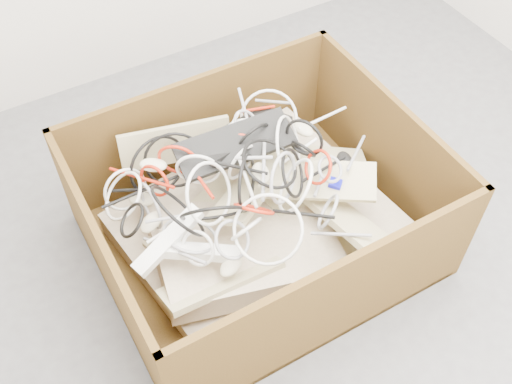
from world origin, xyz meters
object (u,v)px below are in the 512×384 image
power_strip_left (168,240)px  power_strip_right (201,252)px  vga_plug (335,183)px  cardboard_box (255,226)px

power_strip_left → power_strip_right: 0.12m
power_strip_right → vga_plug: 0.55m
cardboard_box → vga_plug: (0.27, -0.12, 0.21)m
cardboard_box → power_strip_left: (-0.36, -0.06, 0.23)m
cardboard_box → power_strip_left: 0.44m
power_strip_left → power_strip_right: power_strip_left is taller
cardboard_box → power_strip_right: size_ratio=4.69×
power_strip_left → vga_plug: 0.63m
vga_plug → power_strip_left: bearing=-137.4°
vga_plug → power_strip_right: bearing=-131.0°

